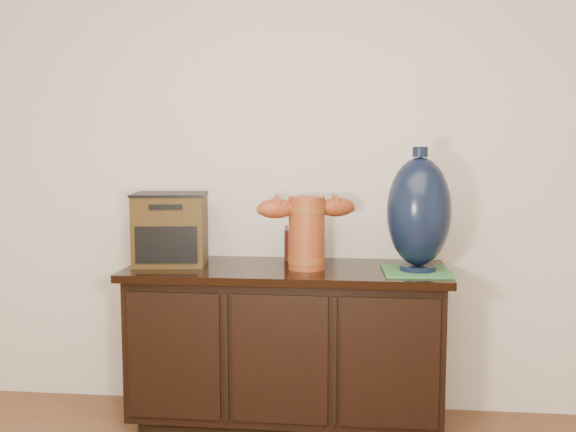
# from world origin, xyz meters

# --- Properties ---
(room) EXTENTS (5.00, 5.00, 5.00)m
(room) POSITION_xyz_m (0.00, 0.00, 1.30)
(room) COLOR brown
(room) RESTS_ON ground
(sideboard) EXTENTS (1.46, 0.56, 0.75)m
(sideboard) POSITION_xyz_m (0.00, 2.23, 0.39)
(sideboard) COLOR black
(sideboard) RESTS_ON ground
(terracotta_vessel) EXTENTS (0.46, 0.24, 0.33)m
(terracotta_vessel) POSITION_xyz_m (0.10, 2.19, 0.94)
(terracotta_vessel) COLOR #913E1A
(terracotta_vessel) RESTS_ON sideboard
(tv_radio) EXTENTS (0.36, 0.31, 0.34)m
(tv_radio) POSITION_xyz_m (-0.55, 2.25, 0.92)
(tv_radio) COLOR #35250D
(tv_radio) RESTS_ON sideboard
(green_mat) EXTENTS (0.31, 0.31, 0.01)m
(green_mat) POSITION_xyz_m (0.58, 2.17, 0.76)
(green_mat) COLOR #316D37
(green_mat) RESTS_ON sideboard
(lamp_base) EXTENTS (0.30, 0.30, 0.54)m
(lamp_base) POSITION_xyz_m (0.59, 2.17, 1.02)
(lamp_base) COLOR black
(lamp_base) RESTS_ON green_mat
(spray_can) EXTENTS (0.06, 0.06, 0.17)m
(spray_can) POSITION_xyz_m (-0.00, 2.41, 0.84)
(spray_can) COLOR #5F1910
(spray_can) RESTS_ON sideboard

